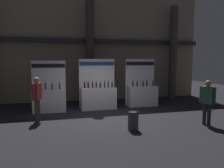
% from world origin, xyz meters
% --- Properties ---
extents(ground_plane, '(27.10, 27.10, 0.00)m').
position_xyz_m(ground_plane, '(0.00, 0.00, 0.00)').
color(ground_plane, black).
extents(hall_colonnade, '(13.55, 1.04, 6.12)m').
position_xyz_m(hall_colonnade, '(0.00, 4.23, 3.02)').
color(hall_colonnade, gray).
rests_on(hall_colonnade, ground_plane).
extents(exhibitor_booth_0, '(1.49, 0.70, 2.28)m').
position_xyz_m(exhibitor_booth_0, '(-2.15, 1.81, 0.59)').
color(exhibitor_booth_0, white).
rests_on(exhibitor_booth_0, ground_plane).
extents(exhibitor_booth_1, '(1.73, 0.66, 2.36)m').
position_xyz_m(exhibitor_booth_1, '(0.08, 1.84, 0.61)').
color(exhibitor_booth_1, white).
rests_on(exhibitor_booth_1, ground_plane).
extents(exhibitor_booth_2, '(1.55, 0.66, 2.37)m').
position_xyz_m(exhibitor_booth_2, '(2.36, 1.99, 0.61)').
color(exhibitor_booth_2, white).
rests_on(exhibitor_booth_2, ground_plane).
extents(trash_bin, '(0.35, 0.35, 0.63)m').
position_xyz_m(trash_bin, '(0.57, -1.62, 0.31)').
color(trash_bin, '#38383D').
rests_on(trash_bin, ground_plane).
extents(visitor_0, '(0.42, 0.46, 1.60)m').
position_xyz_m(visitor_0, '(3.30, -1.72, 0.95)').
color(visitor_0, '#23232D').
rests_on(visitor_0, ground_plane).
extents(visitor_3, '(0.34, 0.53, 1.66)m').
position_xyz_m(visitor_3, '(-2.56, 0.42, 0.98)').
color(visitor_3, '#47382D').
rests_on(visitor_3, ground_plane).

